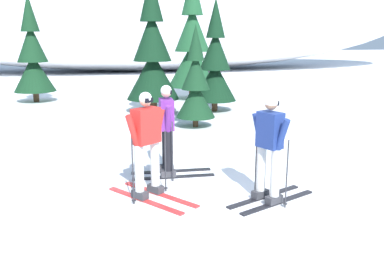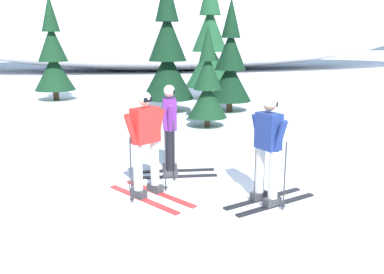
{
  "view_description": "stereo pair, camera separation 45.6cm",
  "coord_description": "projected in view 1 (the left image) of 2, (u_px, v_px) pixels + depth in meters",
  "views": [
    {
      "loc": [
        -2.37,
        -6.27,
        2.62
      ],
      "look_at": [
        -0.67,
        0.32,
        0.95
      ],
      "focal_mm": 39.05,
      "sensor_mm": 36.0,
      "label": 1
    },
    {
      "loc": [
        -1.92,
        -6.37,
        2.62
      ],
      "look_at": [
        -0.67,
        0.32,
        0.95
      ],
      "focal_mm": 39.05,
      "sensor_mm": 36.0,
      "label": 2
    }
  ],
  "objects": [
    {
      "name": "skier_purple_jacket",
      "position": [
        167.0,
        129.0,
        7.8
      ],
      "size": [
        1.59,
        0.82,
        1.73
      ],
      "color": "black",
      "rests_on": "ground"
    },
    {
      "name": "pine_tree_center_right",
      "position": [
        196.0,
        85.0,
        11.91
      ],
      "size": [
        1.13,
        1.13,
        2.92
      ],
      "color": "#47301E",
      "rests_on": "ground"
    },
    {
      "name": "skier_navy_jacket",
      "position": [
        269.0,
        148.0,
        6.53
      ],
      "size": [
        1.63,
        0.97,
        1.73
      ],
      "color": "black",
      "rests_on": "ground"
    },
    {
      "name": "ground_plane",
      "position": [
        235.0,
        193.0,
        7.09
      ],
      "size": [
        120.0,
        120.0,
        0.0
      ],
      "primitive_type": "plane",
      "color": "white"
    },
    {
      "name": "snow_ridge_background",
      "position": [
        152.0,
        1.0,
        30.62
      ],
      "size": [
        45.14,
        14.54,
        10.02
      ],
      "primitive_type": "ellipsoid",
      "color": "white",
      "rests_on": "ground"
    },
    {
      "name": "skier_red_jacket",
      "position": [
        147.0,
        143.0,
        6.72
      ],
      "size": [
        1.33,
        1.63,
        1.75
      ],
      "color": "red",
      "rests_on": "ground"
    },
    {
      "name": "pine_tree_far_right",
      "position": [
        215.0,
        65.0,
        14.35
      ],
      "size": [
        1.49,
        1.49,
        3.85
      ],
      "color": "#47301E",
      "rests_on": "ground"
    },
    {
      "name": "pine_tree_center_left",
      "position": [
        152.0,
        55.0,
        14.09
      ],
      "size": [
        1.8,
        1.8,
        4.66
      ],
      "color": "#47301E",
      "rests_on": "ground"
    },
    {
      "name": "pine_tree_right",
      "position": [
        192.0,
        46.0,
        17.09
      ],
      "size": [
        2.0,
        2.0,
        5.18
      ],
      "color": "#47301E",
      "rests_on": "ground"
    },
    {
      "name": "pine_tree_left",
      "position": [
        33.0,
        57.0,
        16.38
      ],
      "size": [
        1.62,
        1.62,
        4.19
      ],
      "color": "#47301E",
      "rests_on": "ground"
    }
  ]
}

